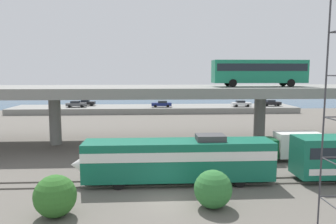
{
  "coord_description": "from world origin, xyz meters",
  "views": [
    {
      "loc": [
        -1.24,
        -22.75,
        9.4
      ],
      "look_at": [
        1.48,
        25.28,
        3.53
      ],
      "focal_mm": 34.77,
      "sensor_mm": 36.0,
      "label": 1
    }
  ],
  "objects_px": {
    "parked_car_2": "(271,103)",
    "parked_car_4": "(76,104)",
    "transit_bus_on_overpass": "(259,71)",
    "parked_car_0": "(86,103)",
    "parked_car_1": "(162,104)",
    "parked_car_3": "(241,104)",
    "service_truck_east": "(289,146)",
    "train_locomotive": "(169,158)"
  },
  "relations": [
    {
      "from": "parked_car_2",
      "to": "parked_car_3",
      "type": "height_order",
      "value": "same"
    },
    {
      "from": "train_locomotive",
      "to": "parked_car_4",
      "type": "relative_size",
      "value": 3.77
    },
    {
      "from": "parked_car_0",
      "to": "parked_car_1",
      "type": "xyz_separation_m",
      "value": [
        18.26,
        -4.12,
        0.0
      ]
    },
    {
      "from": "transit_bus_on_overpass",
      "to": "parked_car_1",
      "type": "distance_m",
      "value": 36.82
    },
    {
      "from": "parked_car_3",
      "to": "train_locomotive",
      "type": "bearing_deg",
      "value": -112.35
    },
    {
      "from": "parked_car_2",
      "to": "parked_car_0",
      "type": "bearing_deg",
      "value": 175.93
    },
    {
      "from": "parked_car_2",
      "to": "parked_car_4",
      "type": "bearing_deg",
      "value": -179.73
    },
    {
      "from": "service_truck_east",
      "to": "parked_car_4",
      "type": "relative_size",
      "value": 1.51
    },
    {
      "from": "train_locomotive",
      "to": "parked_car_4",
      "type": "xyz_separation_m",
      "value": [
        -18.72,
        49.62,
        -0.09
      ]
    },
    {
      "from": "train_locomotive",
      "to": "parked_car_2",
      "type": "distance_m",
      "value": 57.01
    },
    {
      "from": "parked_car_4",
      "to": "transit_bus_on_overpass",
      "type": "bearing_deg",
      "value": -48.17
    },
    {
      "from": "parked_car_0",
      "to": "transit_bus_on_overpass",
      "type": "bearing_deg",
      "value": -52.32
    },
    {
      "from": "service_truck_east",
      "to": "parked_car_4",
      "type": "bearing_deg",
      "value": -53.42
    },
    {
      "from": "parked_car_0",
      "to": "parked_car_3",
      "type": "bearing_deg",
      "value": -6.81
    },
    {
      "from": "train_locomotive",
      "to": "parked_car_2",
      "type": "height_order",
      "value": "train_locomotive"
    },
    {
      "from": "service_truck_east",
      "to": "parked_car_1",
      "type": "relative_size",
      "value": 1.46
    },
    {
      "from": "parked_car_1",
      "to": "parked_car_2",
      "type": "xyz_separation_m",
      "value": [
        26.5,
        0.94,
        -0.0
      ]
    },
    {
      "from": "parked_car_3",
      "to": "parked_car_4",
      "type": "relative_size",
      "value": 0.98
    },
    {
      "from": "train_locomotive",
      "to": "service_truck_east",
      "type": "xyz_separation_m",
      "value": [
        13.29,
        6.48,
        -0.55
      ]
    },
    {
      "from": "service_truck_east",
      "to": "parked_car_4",
      "type": "distance_m",
      "value": 53.72
    },
    {
      "from": "parked_car_2",
      "to": "parked_car_4",
      "type": "relative_size",
      "value": 0.98
    },
    {
      "from": "service_truck_east",
      "to": "parked_car_2",
      "type": "distance_m",
      "value": 45.69
    },
    {
      "from": "parked_car_1",
      "to": "parked_car_2",
      "type": "bearing_deg",
      "value": -177.97
    },
    {
      "from": "train_locomotive",
      "to": "parked_car_3",
      "type": "distance_m",
      "value": 52.54
    },
    {
      "from": "transit_bus_on_overpass",
      "to": "parked_car_3",
      "type": "relative_size",
      "value": 2.72
    },
    {
      "from": "parked_car_3",
      "to": "service_truck_east",
      "type": "bearing_deg",
      "value": -99.03
    },
    {
      "from": "transit_bus_on_overpass",
      "to": "parked_car_0",
      "type": "relative_size",
      "value": 2.86
    },
    {
      "from": "transit_bus_on_overpass",
      "to": "parked_car_0",
      "type": "distance_m",
      "value": 49.01
    },
    {
      "from": "transit_bus_on_overpass",
      "to": "parked_car_4",
      "type": "bearing_deg",
      "value": 131.83
    },
    {
      "from": "parked_car_0",
      "to": "parked_car_4",
      "type": "bearing_deg",
      "value": -115.9
    },
    {
      "from": "parked_car_3",
      "to": "parked_car_4",
      "type": "xyz_separation_m",
      "value": [
        -38.7,
        1.02,
        0.0
      ]
    },
    {
      "from": "train_locomotive",
      "to": "parked_car_3",
      "type": "xyz_separation_m",
      "value": [
        19.98,
        48.6,
        -0.09
      ]
    },
    {
      "from": "transit_bus_on_overpass",
      "to": "parked_car_4",
      "type": "distance_m",
      "value": 47.47
    },
    {
      "from": "transit_bus_on_overpass",
      "to": "parked_car_1",
      "type": "height_order",
      "value": "transit_bus_on_overpass"
    },
    {
      "from": "service_truck_east",
      "to": "parked_car_1",
      "type": "xyz_separation_m",
      "value": [
        -12.1,
        42.42,
        0.47
      ]
    },
    {
      "from": "transit_bus_on_overpass",
      "to": "parked_car_3",
      "type": "height_order",
      "value": "transit_bus_on_overpass"
    },
    {
      "from": "parked_car_0",
      "to": "parked_car_1",
      "type": "height_order",
      "value": "same"
    },
    {
      "from": "parked_car_1",
      "to": "train_locomotive",
      "type": "bearing_deg",
      "value": 88.61
    },
    {
      "from": "train_locomotive",
      "to": "parked_car_0",
      "type": "distance_m",
      "value": 55.7
    },
    {
      "from": "transit_bus_on_overpass",
      "to": "service_truck_east",
      "type": "distance_m",
      "value": 11.49
    },
    {
      "from": "parked_car_2",
      "to": "transit_bus_on_overpass",
      "type": "bearing_deg",
      "value": -113.33
    },
    {
      "from": "train_locomotive",
      "to": "transit_bus_on_overpass",
      "type": "distance_m",
      "value": 20.7
    }
  ]
}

